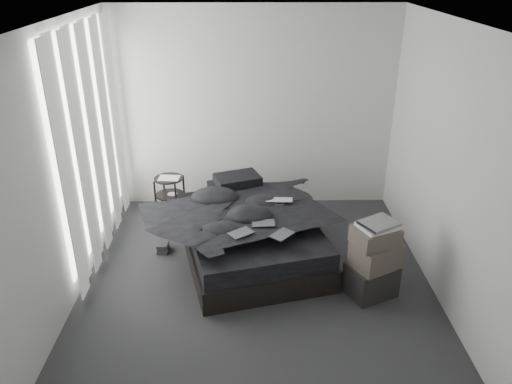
{
  "coord_description": "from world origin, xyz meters",
  "views": [
    {
      "loc": [
        -0.07,
        -4.14,
        3.09
      ],
      "look_at": [
        0.0,
        0.8,
        0.75
      ],
      "focal_mm": 35.0,
      "sensor_mm": 36.0,
      "label": 1
    }
  ],
  "objects_px": {
    "bed": "(251,246)",
    "side_stand": "(171,202)",
    "laptop": "(279,197)",
    "box_lower": "(371,280)"
  },
  "relations": [
    {
      "from": "bed",
      "to": "laptop",
      "type": "xyz_separation_m",
      "value": [
        0.32,
        0.13,
        0.55
      ]
    },
    {
      "from": "bed",
      "to": "box_lower",
      "type": "xyz_separation_m",
      "value": [
        1.2,
        -0.73,
        0.04
      ]
    },
    {
      "from": "laptop",
      "to": "side_stand",
      "type": "distance_m",
      "value": 1.49
    },
    {
      "from": "box_lower",
      "to": "side_stand",
      "type": "bearing_deg",
      "value": 146.53
    },
    {
      "from": "laptop",
      "to": "bed",
      "type": "bearing_deg",
      "value": -154.5
    },
    {
      "from": "side_stand",
      "to": "box_lower",
      "type": "relative_size",
      "value": 1.44
    },
    {
      "from": "bed",
      "to": "side_stand",
      "type": "relative_size",
      "value": 2.88
    },
    {
      "from": "laptop",
      "to": "box_lower",
      "type": "relative_size",
      "value": 0.66
    },
    {
      "from": "laptop",
      "to": "box_lower",
      "type": "height_order",
      "value": "laptop"
    },
    {
      "from": "bed",
      "to": "side_stand",
      "type": "height_order",
      "value": "side_stand"
    }
  ]
}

